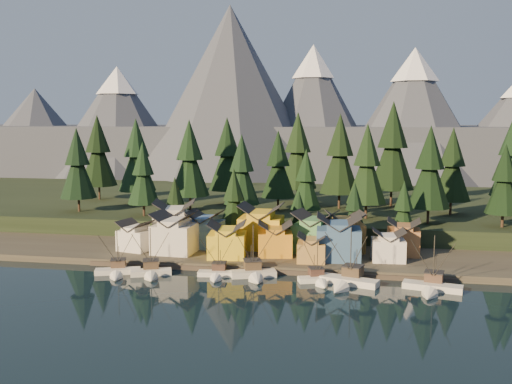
% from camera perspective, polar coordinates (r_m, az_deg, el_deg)
% --- Properties ---
extents(ground, '(500.00, 500.00, 0.00)m').
position_cam_1_polar(ground, '(110.43, -0.64, -10.17)').
color(ground, black).
rests_on(ground, ground).
extents(shore_strip, '(400.00, 50.00, 1.50)m').
position_cam_1_polar(shore_strip, '(148.40, 2.34, -5.36)').
color(shore_strip, '#363027').
rests_on(shore_strip, ground).
extents(hillside, '(420.00, 100.00, 6.00)m').
position_cam_1_polar(hillside, '(196.80, 4.40, -1.61)').
color(hillside, black).
rests_on(hillside, ground).
extents(dock, '(80.00, 4.00, 1.00)m').
position_cam_1_polar(dock, '(125.89, 0.82, -7.75)').
color(dock, '#453A31').
rests_on(dock, ground).
extents(mountain_ridge, '(560.00, 190.00, 90.00)m').
position_cam_1_polar(mountain_ridge, '(318.07, 6.06, 5.86)').
color(mountain_ridge, '#4C5362').
rests_on(mountain_ridge, ground).
extents(boat_0, '(10.23, 10.60, 10.67)m').
position_cam_1_polar(boat_0, '(126.54, -13.72, -7.20)').
color(boat_0, silver).
rests_on(boat_0, ground).
extents(boat_1, '(9.31, 9.90, 11.38)m').
position_cam_1_polar(boat_1, '(123.97, -10.47, -7.26)').
color(boat_1, beige).
rests_on(boat_1, ground).
extents(boat_2, '(9.04, 9.69, 9.91)m').
position_cam_1_polar(boat_2, '(121.57, -3.87, -7.65)').
color(boat_2, silver).
rests_on(boat_2, ground).
extents(boat_3, '(10.29, 10.90, 12.33)m').
position_cam_1_polar(boat_3, '(120.57, -0.17, -7.47)').
color(boat_3, beige).
rests_on(boat_3, ground).
extents(boat_4, '(8.62, 9.09, 9.99)m').
position_cam_1_polar(boat_4, '(117.79, 6.31, -8.12)').
color(boat_4, white).
rests_on(boat_4, ground).
extents(boat_5, '(12.53, 13.02, 12.87)m').
position_cam_1_polar(boat_5, '(116.40, 9.09, -8.15)').
color(boat_5, silver).
rests_on(boat_5, ground).
extents(boat_6, '(11.98, 12.62, 11.99)m').
position_cam_1_polar(boat_6, '(116.34, 17.19, -8.49)').
color(boat_6, beige).
rests_on(boat_6, ground).
extents(house_front_0, '(8.72, 8.43, 7.27)m').
position_cam_1_polar(house_front_0, '(142.03, -11.94, -4.20)').
color(house_front_0, silver).
rests_on(house_front_0, shore_strip).
extents(house_front_1, '(9.98, 9.62, 9.80)m').
position_cam_1_polar(house_front_1, '(137.30, -8.15, -3.94)').
color(house_front_1, beige).
rests_on(house_front_1, shore_strip).
extents(house_front_2, '(9.41, 9.47, 8.24)m').
position_cam_1_polar(house_front_2, '(132.01, -2.91, -4.68)').
color(house_front_2, yellow).
rests_on(house_front_2, shore_strip).
extents(house_front_3, '(9.01, 8.71, 8.00)m').
position_cam_1_polar(house_front_3, '(133.70, 1.92, -4.58)').
color(house_front_3, orange).
rests_on(house_front_3, shore_strip).
extents(house_front_4, '(6.50, 6.97, 6.35)m').
position_cam_1_polar(house_front_4, '(128.53, 5.56, -5.49)').
color(house_front_4, '#A67B3A').
rests_on(house_front_4, shore_strip).
extents(house_front_5, '(10.34, 9.51, 10.30)m').
position_cam_1_polar(house_front_5, '(130.65, 8.27, -4.39)').
color(house_front_5, '#35577F').
rests_on(house_front_5, shore_strip).
extents(house_front_6, '(7.66, 7.29, 7.18)m').
position_cam_1_polar(house_front_6, '(131.97, 13.09, -5.11)').
color(house_front_6, silver).
rests_on(house_front_6, shore_strip).
extents(house_back_0, '(12.21, 11.90, 11.17)m').
position_cam_1_polar(house_back_0, '(146.97, -8.13, -2.92)').
color(house_back_0, beige).
rests_on(house_back_0, shore_strip).
extents(house_back_1, '(8.68, 8.77, 9.08)m').
position_cam_1_polar(house_back_1, '(142.78, -5.08, -3.62)').
color(house_back_1, '#3D5E90').
rests_on(house_back_1, shore_strip).
extents(house_back_2, '(10.41, 9.55, 11.05)m').
position_cam_1_polar(house_back_2, '(140.86, 0.52, -3.31)').
color(house_back_2, gold).
rests_on(house_back_2, shore_strip).
extents(house_back_3, '(11.39, 10.60, 9.83)m').
position_cam_1_polar(house_back_3, '(137.65, 5.92, -3.87)').
color(house_back_3, '#468248').
rests_on(house_back_3, shore_strip).
extents(house_back_4, '(10.40, 10.13, 9.54)m').
position_cam_1_polar(house_back_4, '(139.62, 8.85, -3.82)').
color(house_back_4, olive).
rests_on(house_back_4, shore_strip).
extents(house_back_5, '(7.96, 8.05, 8.45)m').
position_cam_1_polar(house_back_5, '(138.54, 14.53, -4.30)').
color(house_back_5, '#905C33').
rests_on(house_back_5, shore_strip).
extents(tree_hill_0, '(10.70, 10.70, 24.94)m').
position_cam_1_polar(tree_hill_0, '(176.40, -17.42, 2.51)').
color(tree_hill_0, '#332319').
rests_on(tree_hill_0, hillside).
extents(tree_hill_1, '(11.90, 11.90, 27.71)m').
position_cam_1_polar(tree_hill_1, '(185.68, -11.85, 3.37)').
color(tree_hill_1, '#332319').
rests_on(tree_hill_1, hillside).
extents(tree_hill_2, '(9.02, 9.02, 21.01)m').
position_cam_1_polar(tree_hill_2, '(163.75, -11.22, 1.61)').
color(tree_hill_2, '#332319').
rests_on(tree_hill_2, hillside).
extents(tree_hill_3, '(11.73, 11.73, 27.32)m').
position_cam_1_polar(tree_hill_3, '(171.44, -6.65, 3.10)').
color(tree_hill_3, '#332319').
rests_on(tree_hill_3, hillside).
extents(tree_hill_4, '(12.05, 12.05, 28.06)m').
position_cam_1_polar(tree_hill_4, '(183.77, -2.89, 3.53)').
color(tree_hill_4, '#332319').
rests_on(tree_hill_4, hillside).
extents(tree_hill_5, '(9.98, 9.98, 23.25)m').
position_cam_1_polar(tree_hill_5, '(157.46, -1.44, 1.98)').
color(tree_hill_5, '#332319').
rests_on(tree_hill_5, hillside).
extents(tree_hill_6, '(10.34, 10.34, 24.08)m').
position_cam_1_polar(tree_hill_6, '(170.75, 2.23, 2.53)').
color(tree_hill_6, '#332319').
rests_on(tree_hill_6, hillside).
extents(tree_hill_7, '(8.37, 8.37, 19.51)m').
position_cam_1_polar(tree_hill_7, '(152.99, 5.02, 1.03)').
color(tree_hill_7, '#332319').
rests_on(tree_hill_7, hillside).
extents(tree_hill_8, '(12.51, 12.51, 29.14)m').
position_cam_1_polar(tree_hill_8, '(175.91, 8.39, 3.50)').
color(tree_hill_8, '#332319').
rests_on(tree_hill_8, hillside).
extents(tree_hill_9, '(11.27, 11.27, 26.25)m').
position_cam_1_polar(tree_hill_9, '(158.96, 11.03, 2.49)').
color(tree_hill_9, '#332319').
rests_on(tree_hill_9, hillside).
extents(tree_hill_10, '(14.17, 14.17, 33.01)m').
position_cam_1_polar(tree_hill_10, '(183.93, 13.49, 4.19)').
color(tree_hill_10, '#332319').
rests_on(tree_hill_10, hillside).
extents(tree_hill_11, '(11.06, 11.06, 25.76)m').
position_cam_1_polar(tree_hill_11, '(155.00, 16.98, 2.10)').
color(tree_hill_11, '#332319').
rests_on(tree_hill_11, hillside).
extents(tree_hill_12, '(10.77, 10.77, 25.09)m').
position_cam_1_polar(tree_hill_12, '(171.90, 19.03, 2.36)').
color(tree_hill_12, '#332319').
rests_on(tree_hill_12, hillside).
extents(tree_hill_13, '(9.08, 9.08, 21.16)m').
position_cam_1_polar(tree_hill_13, '(156.36, 23.59, 0.93)').
color(tree_hill_13, '#332319').
rests_on(tree_hill_13, hillside).
extents(tree_hill_15, '(12.78, 12.78, 29.77)m').
position_cam_1_polar(tree_hill_15, '(186.87, 4.20, 3.87)').
color(tree_hill_15, '#332319').
rests_on(tree_hill_15, hillside).
extents(tree_hill_16, '(12.43, 12.43, 28.96)m').
position_cam_1_polar(tree_hill_16, '(202.11, -15.51, 3.75)').
color(tree_hill_16, '#332319').
rests_on(tree_hill_16, hillside).
extents(tree_shore_0, '(7.15, 7.15, 16.65)m').
position_cam_1_polar(tree_shore_0, '(153.00, -8.08, -1.30)').
color(tree_shore_0, '#332319').
rests_on(tree_shore_0, shore_strip).
extents(tree_shore_1, '(8.26, 8.26, 19.25)m').
position_cam_1_polar(tree_shore_1, '(148.52, -2.22, -0.93)').
color(tree_shore_1, '#332319').
rests_on(tree_shore_1, shore_strip).
extents(tree_shore_2, '(5.86, 5.86, 13.65)m').
position_cam_1_polar(tree_shore_2, '(146.24, 4.30, -2.29)').
color(tree_shore_2, '#332319').
rests_on(tree_shore_2, shore_strip).
extents(tree_shore_3, '(6.96, 6.96, 16.21)m').
position_cam_1_polar(tree_shore_3, '(145.22, 9.81, -1.88)').
color(tree_shore_3, '#332319').
rests_on(tree_shore_3, shore_strip).
extents(tree_shore_4, '(7.21, 7.21, 16.81)m').
position_cam_1_polar(tree_shore_4, '(145.55, 14.54, -1.86)').
color(tree_shore_4, '#332319').
rests_on(tree_shore_4, shore_strip).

